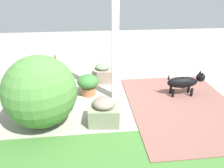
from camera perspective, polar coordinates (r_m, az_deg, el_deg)
ground_plane at (r=4.06m, az=4.88°, el=-3.52°), size 12.00×12.00×0.00m
brick_path at (r=3.95m, az=18.17°, el=-5.62°), size 1.80×2.40×0.02m
porch_pillar at (r=3.62m, az=0.86°, el=14.34°), size 0.12×0.12×2.53m
stone_planter_nearest at (r=4.62m, az=-2.48°, el=2.77°), size 0.47×0.39×0.40m
stone_planter_far at (r=3.27m, az=-2.08°, el=-7.34°), size 0.49×0.41×0.42m
round_shrub at (r=3.28m, az=-18.45°, el=-1.93°), size 1.06×1.06×1.06m
terracotta_pot_spiky at (r=4.55m, az=-14.48°, el=3.50°), size 0.25×0.25×0.67m
terracotta_pot_broad at (r=4.07m, az=-6.35°, el=0.16°), size 0.41×0.41×0.40m
dog at (r=4.21m, az=18.77°, el=0.52°), size 0.71×0.20×0.49m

